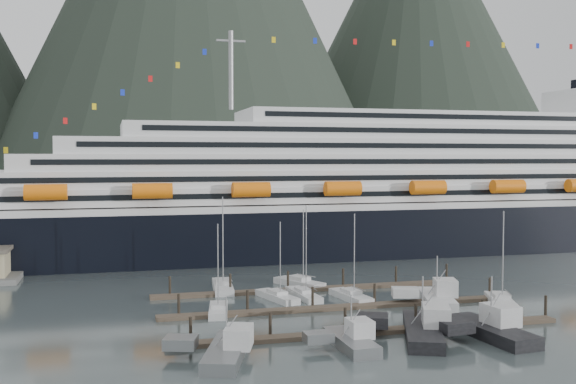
% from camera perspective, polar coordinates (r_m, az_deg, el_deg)
% --- Properties ---
extents(ground, '(1600.00, 1600.00, 0.00)m').
position_cam_1_polar(ground, '(91.50, 7.73, -10.04)').
color(ground, '#4B5959').
rests_on(ground, ground).
extents(mountains, '(870.00, 440.00, 420.00)m').
position_cam_1_polar(mountains, '(691.30, -7.60, 14.90)').
color(mountains, black).
rests_on(mountains, ground).
extents(cruise_ship, '(210.00, 30.40, 50.30)m').
position_cam_1_polar(cruise_ship, '(151.80, 10.25, -0.28)').
color(cruise_ship, black).
rests_on(cruise_ship, ground).
extents(dock_near, '(48.18, 2.28, 3.20)m').
position_cam_1_polar(dock_near, '(80.67, 7.21, -11.59)').
color(dock_near, '#44392C').
rests_on(dock_near, ground).
extents(dock_mid, '(48.18, 2.28, 3.20)m').
position_cam_1_polar(dock_mid, '(92.50, 4.13, -9.68)').
color(dock_mid, '#44392C').
rests_on(dock_mid, ground).
extents(dock_far, '(48.18, 2.28, 3.20)m').
position_cam_1_polar(dock_far, '(104.61, 1.79, -8.19)').
color(dock_far, '#44392C').
rests_on(dock_far, ground).
extents(sailboat_a, '(3.78, 8.51, 12.33)m').
position_cam_1_polar(sailboat_a, '(90.15, -5.92, -9.96)').
color(sailboat_a, '#B8B8B8').
rests_on(sailboat_a, ground).
extents(sailboat_b, '(4.77, 9.49, 11.77)m').
position_cam_1_polar(sailboat_b, '(98.09, -0.93, -8.89)').
color(sailboat_b, '#B8B8B8').
rests_on(sailboat_b, ground).
extents(sailboat_c, '(3.89, 9.57, 12.95)m').
position_cam_1_polar(sailboat_c, '(98.66, 5.36, -8.82)').
color(sailboat_c, '#B8B8B8').
rests_on(sailboat_c, ground).
extents(sailboat_d, '(3.14, 9.93, 14.05)m').
position_cam_1_polar(sailboat_d, '(99.55, 1.34, -8.70)').
color(sailboat_d, '#B8B8B8').
rests_on(sailboat_d, ground).
extents(sailboat_e, '(3.94, 11.10, 15.04)m').
position_cam_1_polar(sailboat_e, '(105.54, -5.55, -8.03)').
color(sailboat_e, '#B8B8B8').
rests_on(sailboat_e, ground).
extents(sailboat_f, '(6.79, 9.59, 12.78)m').
position_cam_1_polar(sailboat_f, '(108.18, 0.96, -7.75)').
color(sailboat_f, '#B8B8B8').
rests_on(sailboat_f, ground).
extents(sailboat_h, '(6.01, 10.00, 13.68)m').
position_cam_1_polar(sailboat_h, '(99.29, 17.56, -8.86)').
color(sailboat_h, '#B8B8B8').
rests_on(sailboat_h, ground).
extents(trawler_a, '(10.10, 12.98, 6.87)m').
position_cam_1_polar(trawler_a, '(71.01, -5.34, -13.13)').
color(trawler_a, gray).
rests_on(trawler_a, ground).
extents(trawler_b, '(7.50, 9.84, 6.33)m').
position_cam_1_polar(trawler_b, '(74.59, 5.28, -12.38)').
color(trawler_b, gray).
rests_on(trawler_b, ground).
extents(trawler_c, '(12.25, 15.36, 7.70)m').
position_cam_1_polar(trawler_c, '(80.02, 11.17, -11.27)').
color(trawler_c, black).
rests_on(trawler_c, ground).
extents(trawler_d, '(9.89, 13.32, 7.77)m').
position_cam_1_polar(trawler_d, '(81.50, 16.72, -11.07)').
color(trawler_d, black).
rests_on(trawler_d, ground).
extents(trawler_e, '(9.83, 12.19, 7.55)m').
position_cam_1_polar(trawler_e, '(97.16, 12.40, -8.74)').
color(trawler_e, '#B8B8B8').
rests_on(trawler_e, ground).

